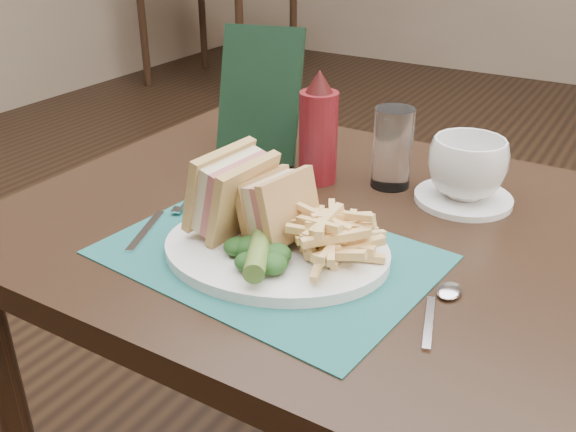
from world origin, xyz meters
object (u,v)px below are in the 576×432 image
object	(u,v)px
sandwich_half_a	(219,188)
table_bg_left	(219,28)
placemat	(269,255)
check_presenter	(260,95)
sandwich_half_b	(267,202)
drinking_glass	(392,148)
coffee_cup	(467,168)
saucer	(463,198)
plate	(276,250)
table_main	(314,404)
ketchup_bottle	(318,127)

from	to	relation	value
sandwich_half_a	table_bg_left	bearing A→B (deg)	132.00
placemat	check_presenter	size ratio (longest dim) A/B	1.78
table_bg_left	sandwich_half_b	world-z (taller)	sandwich_half_b
drinking_glass	coffee_cup	bearing A→B (deg)	0.68
saucer	sandwich_half_b	bearing A→B (deg)	-124.15
plate	coffee_cup	distance (m)	0.34
placemat	check_presenter	world-z (taller)	check_presenter
check_presenter	sandwich_half_a	bearing A→B (deg)	-82.08
drinking_glass	check_presenter	world-z (taller)	check_presenter
table_main	ketchup_bottle	distance (m)	0.48
plate	drinking_glass	xyz separation A→B (m)	(0.04, 0.29, 0.06)
sandwich_half_a	drinking_glass	world-z (taller)	sandwich_half_a
drinking_glass	check_presenter	xyz separation A→B (m)	(-0.25, -0.00, 0.05)
sandwich_half_a	coffee_cup	xyz separation A→B (m)	(0.25, 0.29, -0.02)
table_bg_left	coffee_cup	bearing A→B (deg)	-46.99
table_bg_left	sandwich_half_a	size ratio (longest dim) A/B	7.71
sandwich_half_a	ketchup_bottle	size ratio (longest dim) A/B	0.63
table_main	sandwich_half_a	world-z (taller)	sandwich_half_a
coffee_cup	placemat	bearing A→B (deg)	-119.52
table_main	table_bg_left	xyz separation A→B (m)	(-2.27, 2.77, 0.00)
sandwich_half_b	check_presenter	world-z (taller)	check_presenter
saucer	coffee_cup	world-z (taller)	coffee_cup
table_main	sandwich_half_b	world-z (taller)	sandwich_half_b
check_presenter	coffee_cup	bearing A→B (deg)	-14.85
placemat	coffee_cup	distance (m)	0.35
sandwich_half_a	plate	bearing A→B (deg)	0.43
sandwich_half_a	table_main	bearing A→B (deg)	63.74
plate	table_main	bearing A→B (deg)	82.14
table_bg_left	check_presenter	size ratio (longest dim) A/B	3.83
table_main	sandwich_half_b	bearing A→B (deg)	-96.63
table_bg_left	plate	xyz separation A→B (m)	(2.28, -2.91, 0.38)
sandwich_half_b	check_presenter	size ratio (longest dim) A/B	0.40
table_main	plate	size ratio (longest dim) A/B	3.00
table_main	plate	xyz separation A→B (m)	(0.01, -0.14, 0.38)
table_main	sandwich_half_b	xyz separation A→B (m)	(-0.01, -0.12, 0.44)
table_main	sandwich_half_b	distance (m)	0.46
table_bg_left	ketchup_bottle	xyz separation A→B (m)	(2.21, -2.66, 0.47)
plate	sandwich_half_a	size ratio (longest dim) A/B	2.57
plate	check_presenter	xyz separation A→B (m)	(-0.22, 0.29, 0.10)
check_presenter	drinking_glass	bearing A→B (deg)	-15.00
sandwich_half_a	placemat	bearing A→B (deg)	-1.53
placemat	plate	xyz separation A→B (m)	(0.01, 0.00, 0.01)
table_bg_left	table_main	bearing A→B (deg)	-50.68
table_main	saucer	bearing A→B (deg)	41.85
coffee_cup	drinking_glass	size ratio (longest dim) A/B	0.91
table_bg_left	coffee_cup	xyz separation A→B (m)	(2.44, -2.62, 0.43)
saucer	drinking_glass	xyz separation A→B (m)	(-0.12, -0.00, 0.06)
table_main	saucer	size ratio (longest dim) A/B	6.00
plate	coffee_cup	bearing A→B (deg)	48.44
plate	coffee_cup	size ratio (longest dim) A/B	2.54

